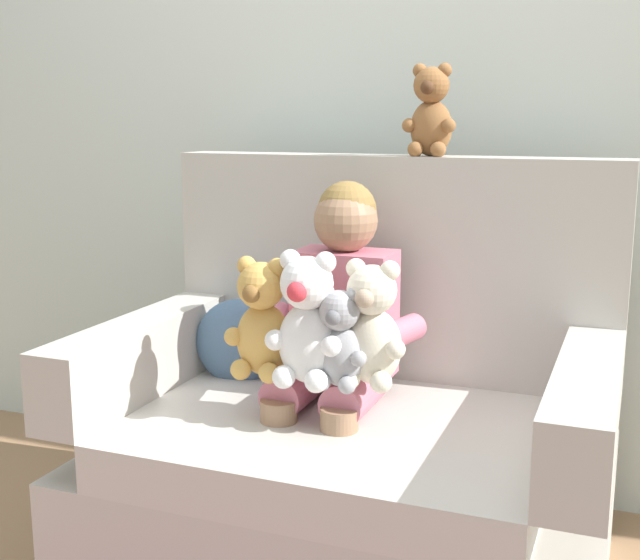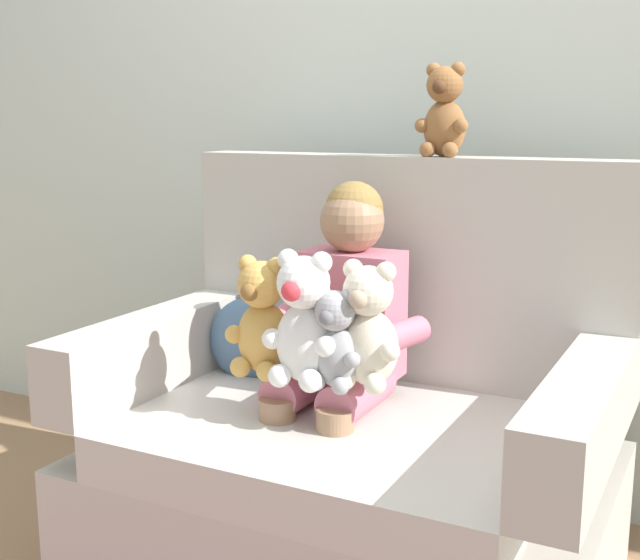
% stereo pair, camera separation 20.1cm
% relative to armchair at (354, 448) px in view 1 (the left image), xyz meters
% --- Properties ---
extents(back_wall, '(6.00, 0.10, 2.60)m').
position_rel_armchair_xyz_m(back_wall, '(0.00, 0.64, 0.96)').
color(back_wall, silver).
rests_on(back_wall, ground).
extents(armchair, '(1.30, 0.88, 1.09)m').
position_rel_armchair_xyz_m(armchair, '(0.00, 0.00, 0.00)').
color(armchair, '#BCB7AD').
rests_on(armchair, ground).
extents(seated_child, '(0.45, 0.39, 0.82)m').
position_rel_armchair_xyz_m(seated_child, '(-0.06, 0.01, 0.33)').
color(seated_child, '#C66B7F').
rests_on(seated_child, armchair).
extents(plush_grey, '(0.15, 0.12, 0.25)m').
position_rel_armchair_xyz_m(plush_grey, '(0.02, -0.18, 0.34)').
color(plush_grey, '#9E9EA3').
rests_on(plush_grey, armchair).
extents(plush_honey, '(0.18, 0.15, 0.30)m').
position_rel_armchair_xyz_m(plush_honey, '(-0.19, -0.17, 0.37)').
color(plush_honey, gold).
rests_on(plush_honey, armchair).
extents(plush_cream, '(0.18, 0.15, 0.31)m').
position_rel_armchair_xyz_m(plush_cream, '(0.09, -0.14, 0.37)').
color(plush_cream, silver).
rests_on(plush_cream, armchair).
extents(plush_white, '(0.19, 0.16, 0.33)m').
position_rel_armchair_xyz_m(plush_white, '(-0.06, -0.19, 0.38)').
color(plush_white, white).
rests_on(plush_white, armchair).
extents(plush_brown_on_backrest, '(0.15, 0.12, 0.25)m').
position_rel_armchair_xyz_m(plush_brown_on_backrest, '(0.11, 0.31, 0.87)').
color(plush_brown_on_backrest, brown).
rests_on(plush_brown_on_backrest, armchair).
extents(throw_pillow, '(0.28, 0.18, 0.26)m').
position_rel_armchair_xyz_m(throw_pillow, '(-0.39, 0.11, 0.22)').
color(throw_pillow, slate).
rests_on(throw_pillow, armchair).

